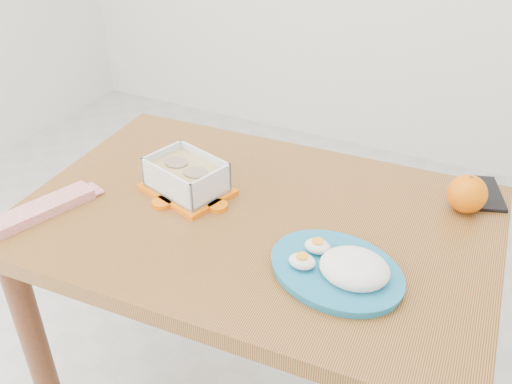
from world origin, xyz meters
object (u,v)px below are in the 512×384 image
at_px(food_container, 186,177).
at_px(rice_plate, 342,267).
at_px(dining_table, 256,256).
at_px(orange_fruit, 467,194).
at_px(smartphone, 485,193).

distance_m(food_container, rice_plate, 0.44).
bearing_deg(dining_table, orange_fruit, 25.61).
bearing_deg(orange_fruit, smartphone, 68.81).
distance_m(dining_table, rice_plate, 0.30).
relative_size(dining_table, rice_plate, 3.26).
relative_size(dining_table, orange_fruit, 12.41).
bearing_deg(smartphone, rice_plate, -135.16).
bearing_deg(smartphone, food_container, -173.85).
height_order(dining_table, rice_plate, rice_plate).
height_order(orange_fruit, smartphone, orange_fruit).
height_order(dining_table, orange_fruit, orange_fruit).
bearing_deg(orange_fruit, rice_plate, -117.26).
bearing_deg(orange_fruit, food_container, -160.52).
distance_m(orange_fruit, rice_plate, 0.38).
xyz_separation_m(dining_table, smartphone, (0.44, 0.31, 0.12)).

